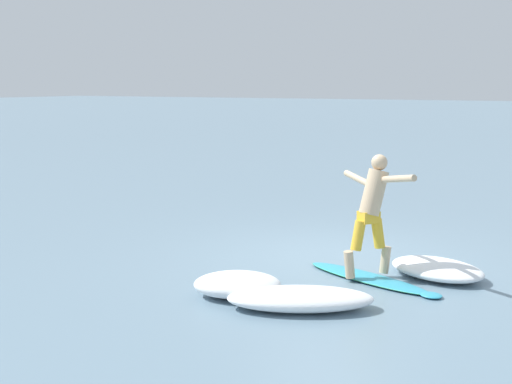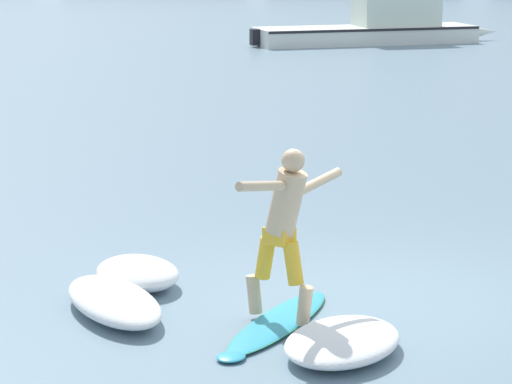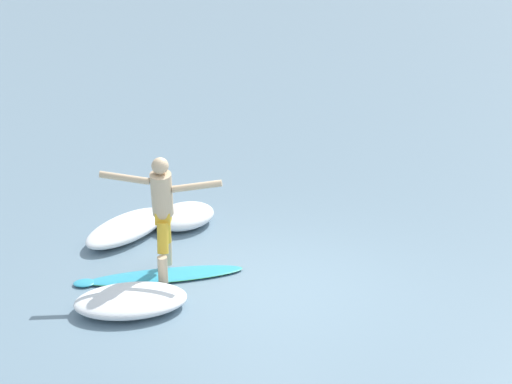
{
  "view_description": "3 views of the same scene",
  "coord_description": "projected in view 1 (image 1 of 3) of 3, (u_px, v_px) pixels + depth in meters",
  "views": [
    {
      "loc": [
        -10.1,
        -4.34,
        2.71
      ],
      "look_at": [
        -0.99,
        0.86,
        1.09
      ],
      "focal_mm": 50.0,
      "sensor_mm": 36.0,
      "label": 1
    },
    {
      "loc": [
        -0.6,
        -12.06,
        3.73
      ],
      "look_at": [
        -1.29,
        -0.0,
        1.1
      ],
      "focal_mm": 85.0,
      "sensor_mm": 36.0,
      "label": 2
    },
    {
      "loc": [
        8.42,
        -5.79,
        4.87
      ],
      "look_at": [
        -1.03,
        0.55,
        0.93
      ],
      "focal_mm": 60.0,
      "sensor_mm": 36.0,
      "label": 3
    }
  ],
  "objects": [
    {
      "name": "wave_foam_beside",
      "position": [
        437.0,
        269.0,
        9.98
      ],
      "size": [
        1.41,
        1.66,
        0.24
      ],
      "color": "white",
      "rests_on": "ground"
    },
    {
      "name": "ground_plane",
      "position": [
        335.0,
        256.0,
        11.21
      ],
      "size": [
        200.0,
        200.0,
        0.0
      ],
      "primitive_type": "plane",
      "color": "slate"
    },
    {
      "name": "wave_foam_at_nose",
      "position": [
        300.0,
        299.0,
        8.56
      ],
      "size": [
        1.52,
        1.92,
        0.27
      ],
      "color": "white",
      "rests_on": "ground"
    },
    {
      "name": "wave_foam_at_tail",
      "position": [
        237.0,
        284.0,
        9.09
      ],
      "size": [
        1.27,
        1.39,
        0.31
      ],
      "color": "white",
      "rests_on": "ground"
    },
    {
      "name": "surfboard",
      "position": [
        369.0,
        278.0,
        9.85
      ],
      "size": [
        1.2,
        2.27,
        0.19
      ],
      "color": "#32A1C2",
      "rests_on": "ground"
    },
    {
      "name": "surfer",
      "position": [
        373.0,
        205.0,
        9.75
      ],
      "size": [
        0.97,
        1.36,
        1.68
      ],
      "color": "#CFB089",
      "rests_on": "surfboard"
    }
  ]
}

